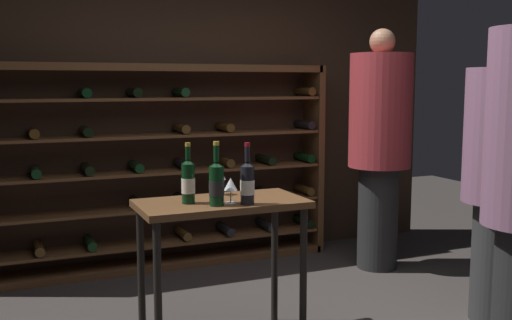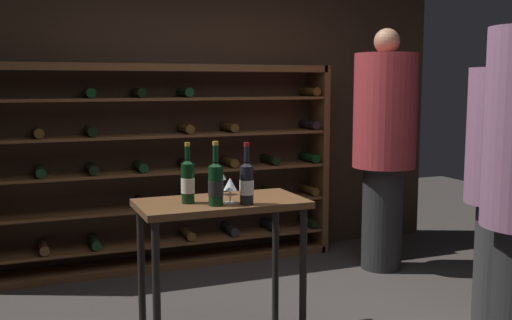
{
  "view_description": "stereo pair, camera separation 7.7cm",
  "coord_description": "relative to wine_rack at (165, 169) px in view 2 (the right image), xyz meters",
  "views": [
    {
      "loc": [
        -1.62,
        -2.96,
        1.57
      ],
      "look_at": [
        -0.22,
        0.29,
        1.12
      ],
      "focal_mm": 42.27,
      "sensor_mm": 36.0,
      "label": 1
    },
    {
      "loc": [
        -1.55,
        -2.99,
        1.57
      ],
      "look_at": [
        -0.22,
        0.29,
        1.12
      ],
      "focal_mm": 42.27,
      "sensor_mm": 36.0,
      "label": 2
    }
  ],
  "objects": [
    {
      "name": "back_wall",
      "position": [
        0.37,
        0.21,
        0.46
      ],
      "size": [
        4.76,
        0.1,
        2.63
      ],
      "primitive_type": "cube",
      "color": "#3D2B1E",
      "rests_on": "ground"
    },
    {
      "name": "wine_rack",
      "position": [
        0.0,
        0.0,
        0.0
      ],
      "size": [
        3.02,
        0.32,
        1.73
      ],
      "color": "brown",
      "rests_on": "ground"
    },
    {
      "name": "wine_bottle_black_capsule",
      "position": [
        -0.27,
        -1.69,
        0.16
      ],
      "size": [
        0.08,
        0.08,
        0.35
      ],
      "color": "black",
      "rests_on": "tasting_table"
    },
    {
      "name": "person_bystander_red_print",
      "position": [
        1.73,
        -2.03,
        0.17
      ],
      "size": [
        0.47,
        0.47,
        1.86
      ],
      "rotation": [
        0.0,
        0.0,
        -0.05
      ],
      "color": "#2D2D2D",
      "rests_on": "ground"
    },
    {
      "name": "wine_glass_stemmed_left",
      "position": [
        -0.04,
        -1.78,
        0.14
      ],
      "size": [
        0.08,
        0.08,
        0.15
      ],
      "color": "silver",
      "rests_on": "tasting_table"
    },
    {
      "name": "person_guest_plum_blouse",
      "position": [
        1.69,
        -0.75,
        0.26
      ],
      "size": [
        0.52,
        0.52,
        2.01
      ],
      "rotation": [
        0.0,
        0.0,
        -2.65
      ],
      "color": "black",
      "rests_on": "ground"
    },
    {
      "name": "wine_glass_stemmed_right",
      "position": [
        -0.01,
        -1.5,
        0.16
      ],
      "size": [
        0.08,
        0.08,
        0.17
      ],
      "color": "silver",
      "rests_on": "tasting_table"
    },
    {
      "name": "wine_bottle_gold_foil",
      "position": [
        -0.14,
        -1.81,
        0.16
      ],
      "size": [
        0.09,
        0.09,
        0.36
      ],
      "color": "black",
      "rests_on": "tasting_table"
    },
    {
      "name": "wine_bottle_amber_reserve",
      "position": [
        0.03,
        -1.84,
        0.16
      ],
      "size": [
        0.08,
        0.08,
        0.35
      ],
      "color": "black",
      "rests_on": "tasting_table"
    },
    {
      "name": "tasting_table",
      "position": [
        -0.07,
        -1.68,
        -0.09
      ],
      "size": [
        0.98,
        0.5,
        0.89
      ],
      "color": "brown",
      "rests_on": "ground"
    }
  ]
}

